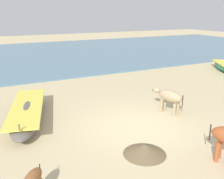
{
  "coord_description": "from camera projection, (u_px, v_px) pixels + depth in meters",
  "views": [
    {
      "loc": [
        -4.49,
        -6.96,
        3.97
      ],
      "look_at": [
        0.46,
        2.8,
        0.6
      ],
      "focal_mm": 40.56,
      "sensor_mm": 36.0,
      "label": 1
    }
  ],
  "objects": [
    {
      "name": "ground",
      "position": [
        136.0,
        128.0,
        9.04
      ],
      "size": [
        80.0,
        80.0,
        0.0
      ],
      "primitive_type": "plane",
      "color": "#CCB789"
    },
    {
      "name": "sea_water",
      "position": [
        37.0,
        55.0,
        24.05
      ],
      "size": [
        60.0,
        20.0,
        0.08
      ],
      "primitive_type": "cube",
      "color": "slate",
      "rests_on": "ground"
    },
    {
      "name": "fishing_boat_1",
      "position": [
        28.0,
        112.0,
        9.68
      ],
      "size": [
        2.31,
        4.89,
        0.76
      ],
      "rotation": [
        0.0,
        0.0,
        4.46
      ],
      "color": "#5B5651",
      "rests_on": "ground"
    },
    {
      "name": "cow_adult_dun",
      "position": [
        169.0,
        97.0,
        10.14
      ],
      "size": [
        0.69,
        1.51,
        0.99
      ],
      "rotation": [
        0.0,
        0.0,
        1.81
      ],
      "color": "tan",
      "rests_on": "ground"
    },
    {
      "name": "debris_pile_0",
      "position": [
        145.0,
        149.0,
        7.33
      ],
      "size": [
        1.61,
        1.61,
        0.31
      ],
      "primitive_type": "cone",
      "rotation": [
        0.0,
        0.0,
        4.38
      ],
      "color": "brown",
      "rests_on": "ground"
    }
  ]
}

